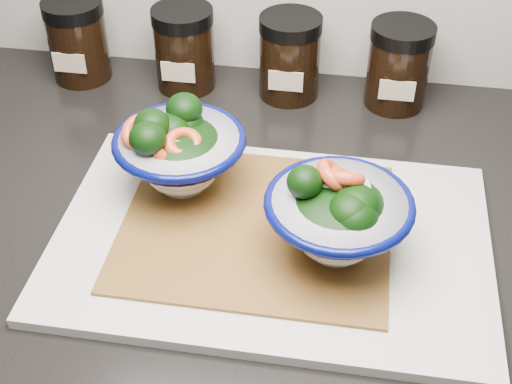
% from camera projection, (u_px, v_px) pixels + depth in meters
% --- Properties ---
extents(countertop, '(3.50, 0.60, 0.04)m').
position_uv_depth(countertop, '(231.00, 218.00, 0.81)').
color(countertop, black).
rests_on(countertop, cabinet).
extents(cutting_board, '(0.45, 0.30, 0.01)m').
position_uv_depth(cutting_board, '(271.00, 240.00, 0.74)').
color(cutting_board, silver).
rests_on(cutting_board, countertop).
extents(bamboo_mat, '(0.28, 0.24, 0.00)m').
position_uv_depth(bamboo_mat, '(256.00, 225.00, 0.75)').
color(bamboo_mat, olive).
rests_on(bamboo_mat, cutting_board).
extents(bowl_left, '(0.14, 0.14, 0.10)m').
position_uv_depth(bowl_left, '(178.00, 151.00, 0.77)').
color(bowl_left, white).
rests_on(bowl_left, bamboo_mat).
extents(bowl_right, '(0.15, 0.15, 0.10)m').
position_uv_depth(bowl_right, '(339.00, 216.00, 0.69)').
color(bowl_right, white).
rests_on(bowl_right, bamboo_mat).
extents(spice_jar_a, '(0.08, 0.08, 0.11)m').
position_uv_depth(spice_jar_a, '(78.00, 40.00, 0.97)').
color(spice_jar_a, black).
rests_on(spice_jar_a, countertop).
extents(spice_jar_b, '(0.08, 0.08, 0.11)m').
position_uv_depth(spice_jar_b, '(184.00, 48.00, 0.95)').
color(spice_jar_b, black).
rests_on(spice_jar_b, countertop).
extents(spice_jar_c, '(0.08, 0.08, 0.11)m').
position_uv_depth(spice_jar_c, '(290.00, 57.00, 0.94)').
color(spice_jar_c, black).
rests_on(spice_jar_c, countertop).
extents(spice_jar_d, '(0.08, 0.08, 0.11)m').
position_uv_depth(spice_jar_d, '(399.00, 65.00, 0.92)').
color(spice_jar_d, black).
rests_on(spice_jar_d, countertop).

